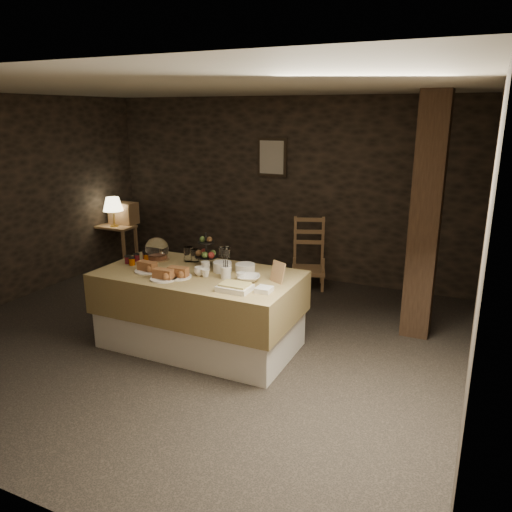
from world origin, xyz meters
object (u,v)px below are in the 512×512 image
at_px(console_table, 115,234).
at_px(buffet_table, 200,304).
at_px(timber_column, 426,219).
at_px(wine_rack, 123,213).
at_px(chair, 310,256).
at_px(table_lamp, 113,204).
at_px(fruit_stand, 206,253).

bearing_deg(console_table, buffet_table, -34.73).
distance_m(console_table, timber_column, 4.77).
relative_size(wine_rack, chair, 0.56).
distance_m(buffet_table, console_table, 3.24).
distance_m(console_table, chair, 3.11).
xyz_separation_m(buffet_table, wine_rack, (-2.61, 2.03, 0.38)).
height_order(console_table, chair, chair).
xyz_separation_m(buffet_table, table_lamp, (-2.61, 1.80, 0.55)).
relative_size(console_table, wine_rack, 1.60).
bearing_deg(fruit_stand, timber_column, 26.27).
xyz_separation_m(console_table, fruit_stand, (2.60, -1.58, 0.40)).
bearing_deg(table_lamp, console_table, 135.00).
distance_m(table_lamp, wine_rack, 0.29).
relative_size(console_table, timber_column, 0.26).
xyz_separation_m(table_lamp, wine_rack, (0.00, 0.23, -0.17)).
relative_size(table_lamp, timber_column, 0.18).
bearing_deg(wine_rack, table_lamp, -90.00).
relative_size(buffet_table, fruit_stand, 5.81).
height_order(wine_rack, timber_column, timber_column).
height_order(table_lamp, timber_column, timber_column).
relative_size(timber_column, fruit_stand, 7.40).
xyz_separation_m(chair, fruit_stand, (-0.48, -2.03, 0.52)).
bearing_deg(chair, fruit_stand, -123.02).
bearing_deg(wine_rack, fruit_stand, -34.62).
distance_m(buffet_table, chair, 2.33).
xyz_separation_m(console_table, table_lamp, (0.05, -0.05, 0.47)).
xyz_separation_m(console_table, wine_rack, (0.05, 0.18, 0.30)).
xyz_separation_m(buffet_table, fruit_stand, (-0.06, 0.26, 0.48)).
relative_size(wine_rack, timber_column, 0.16).
xyz_separation_m(table_lamp, fruit_stand, (2.55, -1.53, -0.07)).
height_order(buffet_table, chair, chair).
bearing_deg(chair, wine_rack, 165.18).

